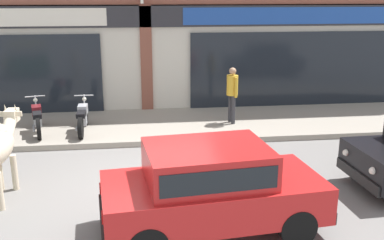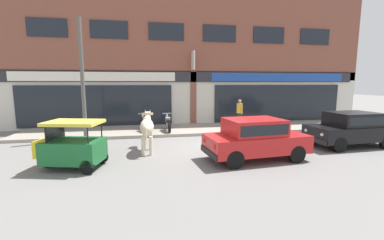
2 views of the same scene
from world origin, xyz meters
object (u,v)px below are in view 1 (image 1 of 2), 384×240
motorcycle_0 (37,118)px  car_1 (211,185)px  motorcycle_1 (83,118)px  pedestrian (232,89)px

motorcycle_0 → car_1: bearing=-54.9°
motorcycle_0 → motorcycle_1: bearing=-3.1°
car_1 → motorcycle_0: car_1 is taller
motorcycle_0 → motorcycle_1: 1.19m
motorcycle_1 → pedestrian: bearing=4.4°
motorcycle_1 → pedestrian: 4.18m
motorcycle_0 → motorcycle_1: size_ratio=0.99×
motorcycle_0 → pedestrian: (5.32, 0.25, 0.60)m
motorcycle_1 → car_1: bearing=-64.1°
car_1 → pedestrian: bearing=74.7°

